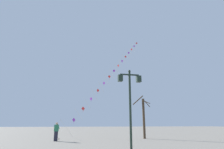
% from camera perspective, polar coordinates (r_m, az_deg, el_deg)
% --- Properties ---
extents(ground_plane, '(160.00, 160.00, 0.00)m').
position_cam_1_polar(ground_plane, '(22.36, -11.01, -18.74)').
color(ground_plane, gray).
extents(twin_lantern_lamp_post, '(1.47, 0.28, 4.86)m').
position_cam_1_polar(twin_lantern_lamp_post, '(11.37, 5.55, -5.85)').
color(twin_lantern_lamp_post, '#1E2D23').
rests_on(twin_lantern_lamp_post, ground_plane).
extents(kite_train, '(15.08, 17.89, 20.03)m').
position_cam_1_polar(kite_train, '(31.28, 0.77, 1.32)').
color(kite_train, brown).
rests_on(kite_train, ground_plane).
extents(kite_flyer, '(0.50, 0.58, 1.71)m').
position_cam_1_polar(kite_flyer, '(18.97, -16.84, -16.39)').
color(kite_flyer, '#1E1E2D').
rests_on(kite_flyer, ground_plane).
extents(bare_tree, '(1.61, 1.65, 4.74)m').
position_cam_1_polar(bare_tree, '(21.52, 9.72, -12.67)').
color(bare_tree, '#423323').
rests_on(bare_tree, ground_plane).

